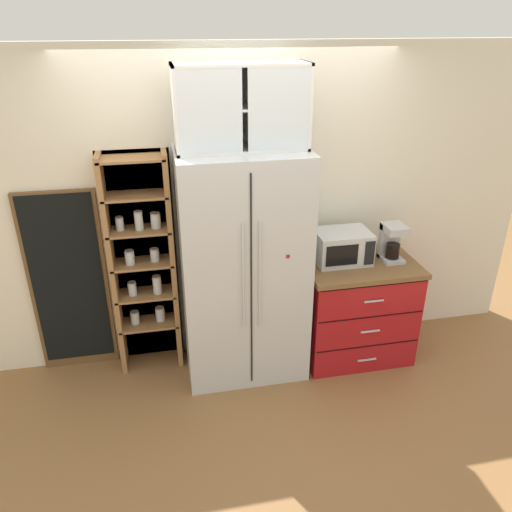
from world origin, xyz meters
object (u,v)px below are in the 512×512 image
Objects in this scene: mug_cream at (360,257)px; coffee_maker at (392,242)px; refrigerator at (243,268)px; mug_red at (357,254)px; bottle_green at (359,248)px; chalkboard_menu at (69,283)px; microwave at (342,247)px; bottle_clear at (357,246)px.

coffee_maker is at bearing -1.94° from mug_cream.
mug_red is (0.97, 0.07, -0.00)m from refrigerator.
bottle_green is at bearing 95.74° from mug_cream.
chalkboard_menu is (-1.36, 0.29, -0.15)m from refrigerator.
coffee_maker is (1.23, 0.00, 0.11)m from refrigerator.
mug_cream is 0.08× the size of chalkboard_menu.
mug_red is 0.07m from bottle_green.
mug_cream is 0.47× the size of bottle_green.
coffee_maker reaches higher than microwave.
coffee_maker is at bearing -13.13° from mug_red.
bottle_clear is at bearing -5.47° from chalkboard_menu.
mug_red is at bearing 7.51° from microwave.
chalkboard_menu is at bearing 173.55° from microwave.
microwave is at bearing -170.44° from bottle_clear.
coffee_maker reaches higher than bottle_clear.
coffee_maker is at bearing -6.36° from chalkboard_menu.
mug_cream is at bearing 178.06° from coffee_maker.
microwave is 4.06× the size of mug_red.
microwave is 0.15m from bottle_clear.
bottle_green is (-0.00, -0.03, 0.06)m from mug_red.
mug_red is 0.42× the size of bottle_clear.
chalkboard_menu reaches higher than bottle_clear.
microwave reaches higher than bottle_green.
refrigerator is 0.83m from microwave.
bottle_clear is 2.35m from chalkboard_menu.
mug_red is 2.35m from chalkboard_menu.
refrigerator is at bearing -176.78° from microwave.
chalkboard_menu is at bearing 167.84° from refrigerator.
chalkboard_menu is at bearing 173.15° from mug_cream.
refrigerator is 4.20× the size of microwave.
refrigerator is at bearing -179.22° from mug_cream.
bottle_green is at bearing -5.45° from microwave.
mug_red is 0.44× the size of bottle_green.
bottle_clear is at bearing 165.96° from coffee_maker.
refrigerator is 7.13× the size of bottle_clear.
bottle_green reaches higher than mug_red.
microwave is at bearing 174.14° from coffee_maker.
mug_cream is at bearing -88.06° from bottle_clear.
coffee_maker is 0.28m from bottle_clear.
refrigerator is 1.24m from coffee_maker.
mug_red is at bearing 3.87° from refrigerator.
refrigerator is 1.40m from chalkboard_menu.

